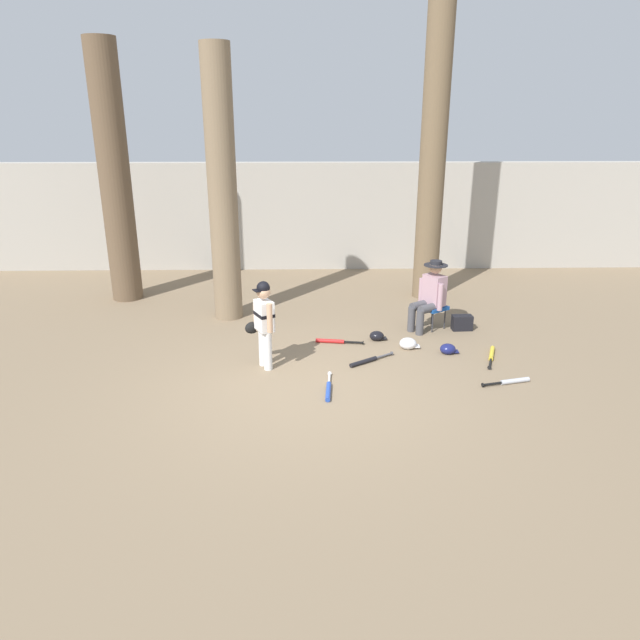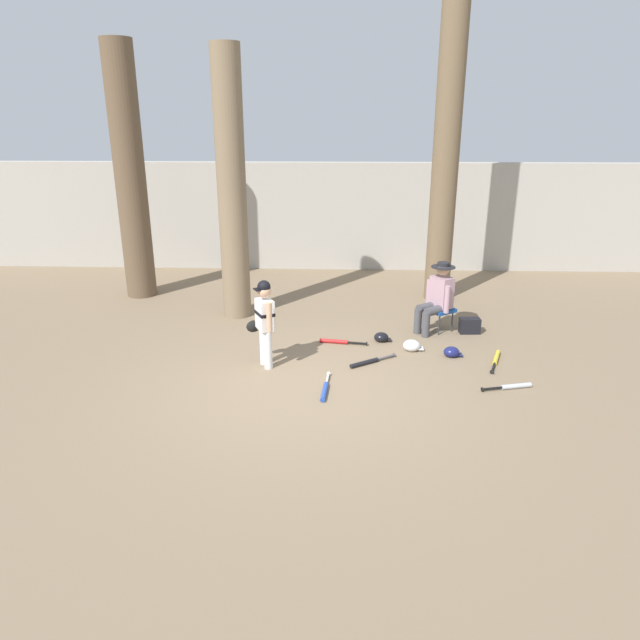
# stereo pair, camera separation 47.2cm
# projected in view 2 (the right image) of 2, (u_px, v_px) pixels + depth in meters

# --- Properties ---
(ground_plane) EXTENTS (60.00, 60.00, 0.00)m
(ground_plane) POSITION_uv_depth(u_px,v_px,m) (304.00, 390.00, 7.81)
(ground_plane) COLOR #7F6B51
(concrete_back_wall) EXTENTS (18.00, 0.36, 2.48)m
(concrete_back_wall) POSITION_uv_depth(u_px,v_px,m) (322.00, 216.00, 13.72)
(concrete_back_wall) COLOR #ADA89E
(concrete_back_wall) RESTS_ON ground
(tree_near_player) EXTENTS (0.84, 0.84, 4.76)m
(tree_near_player) POSITION_uv_depth(u_px,v_px,m) (233.00, 209.00, 10.11)
(tree_near_player) COLOR #7F6B51
(tree_near_player) RESTS_ON ground
(tree_behind_spectator) EXTENTS (0.83, 0.83, 5.90)m
(tree_behind_spectator) POSITION_uv_depth(u_px,v_px,m) (445.00, 171.00, 10.93)
(tree_behind_spectator) COLOR brown
(tree_behind_spectator) RESTS_ON ground
(young_ballplayer) EXTENTS (0.48, 0.54, 1.31)m
(young_ballplayer) POSITION_uv_depth(u_px,v_px,m) (264.00, 318.00, 8.32)
(young_ballplayer) COLOR white
(young_ballplayer) RESTS_ON ground
(folding_stool) EXTENTS (0.56, 0.56, 0.41)m
(folding_stool) POSITION_uv_depth(u_px,v_px,m) (440.00, 310.00, 9.84)
(folding_stool) COLOR #194C9E
(folding_stool) RESTS_ON ground
(seated_spectator) EXTENTS (0.65, 0.59, 1.20)m
(seated_spectator) POSITION_uv_depth(u_px,v_px,m) (437.00, 296.00, 9.70)
(seated_spectator) COLOR #47474C
(seated_spectator) RESTS_ON ground
(handbag_beside_stool) EXTENTS (0.35, 0.20, 0.26)m
(handbag_beside_stool) POSITION_uv_depth(u_px,v_px,m) (470.00, 326.00, 9.81)
(handbag_beside_stool) COLOR black
(handbag_beside_stool) RESTS_ON ground
(tree_far_left) EXTENTS (0.84, 0.84, 4.99)m
(tree_far_left) POSITION_uv_depth(u_px,v_px,m) (132.00, 191.00, 11.27)
(tree_far_left) COLOR brown
(tree_far_left) RESTS_ON ground
(bat_black_composite) EXTENTS (0.71, 0.51, 0.07)m
(bat_black_composite) POSITION_uv_depth(u_px,v_px,m) (368.00, 362.00, 8.60)
(bat_black_composite) COLOR black
(bat_black_composite) RESTS_ON ground
(bat_yellow_trainer) EXTENTS (0.34, 0.80, 0.07)m
(bat_yellow_trainer) POSITION_uv_depth(u_px,v_px,m) (496.00, 359.00, 8.71)
(bat_yellow_trainer) COLOR yellow
(bat_yellow_trainer) RESTS_ON ground
(bat_aluminum_silver) EXTENTS (0.71, 0.23, 0.07)m
(bat_aluminum_silver) POSITION_uv_depth(u_px,v_px,m) (512.00, 386.00, 7.82)
(bat_aluminum_silver) COLOR #B7BCC6
(bat_aluminum_silver) RESTS_ON ground
(bat_blue_youth) EXTENTS (0.12, 0.83, 0.07)m
(bat_blue_youth) POSITION_uv_depth(u_px,v_px,m) (325.00, 390.00, 7.74)
(bat_blue_youth) COLOR #2347AD
(bat_blue_youth) RESTS_ON ground
(bat_red_barrel) EXTENTS (0.78, 0.18, 0.07)m
(bat_red_barrel) POSITION_uv_depth(u_px,v_px,m) (338.00, 342.00, 9.38)
(bat_red_barrel) COLOR red
(bat_red_barrel) RESTS_ON ground
(batting_helmet_navy) EXTENTS (0.29, 0.22, 0.17)m
(batting_helmet_navy) POSITION_uv_depth(u_px,v_px,m) (452.00, 352.00, 8.87)
(batting_helmet_navy) COLOR navy
(batting_helmet_navy) RESTS_ON ground
(batting_helmet_white) EXTENTS (0.32, 0.25, 0.18)m
(batting_helmet_white) POSITION_uv_depth(u_px,v_px,m) (412.00, 346.00, 9.09)
(batting_helmet_white) COLOR silver
(batting_helmet_white) RESTS_ON ground
(batting_helmet_black) EXTENTS (0.28, 0.22, 0.16)m
(batting_helmet_black) POSITION_uv_depth(u_px,v_px,m) (381.00, 337.00, 9.47)
(batting_helmet_black) COLOR black
(batting_helmet_black) RESTS_ON ground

